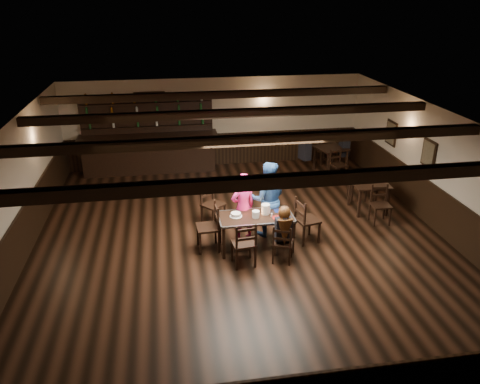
{
  "coord_description": "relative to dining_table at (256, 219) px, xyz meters",
  "views": [
    {
      "loc": [
        -1.47,
        -8.9,
        5.06
      ],
      "look_at": [
        0.01,
        0.2,
        1.07
      ],
      "focal_mm": 35.0,
      "sensor_mm": 36.0,
      "label": 1
    }
  ],
  "objects": [
    {
      "name": "ground",
      "position": [
        -0.25,
        0.36,
        -0.67
      ],
      "size": [
        10.0,
        10.0,
        0.0
      ],
      "primitive_type": "plane",
      "color": "black",
      "rests_on": "ground"
    },
    {
      "name": "room_shell",
      "position": [
        -0.24,
        0.4,
        1.07
      ],
      "size": [
        9.02,
        10.02,
        2.71
      ],
      "color": "beige",
      "rests_on": "ground"
    },
    {
      "name": "dining_table",
      "position": [
        0.0,
        0.0,
        0.0
      ],
      "size": [
        1.57,
        0.79,
        0.75
      ],
      "color": "black",
      "rests_on": "ground"
    },
    {
      "name": "chair_near_left",
      "position": [
        -0.35,
        -0.69,
        -0.11
      ],
      "size": [
        0.49,
        0.47,
        0.95
      ],
      "color": "black",
      "rests_on": "ground"
    },
    {
      "name": "chair_near_right",
      "position": [
        0.41,
        -0.68,
        -0.18
      ],
      "size": [
        0.5,
        0.49,
        0.83
      ],
      "color": "black",
      "rests_on": "ground"
    },
    {
      "name": "chair_end_left",
      "position": [
        -0.91,
        0.12,
        -0.07
      ],
      "size": [
        0.48,
        0.5,
        1.02
      ],
      "color": "black",
      "rests_on": "ground"
    },
    {
      "name": "chair_end_right",
      "position": [
        1.07,
        0.1,
        -0.08
      ],
      "size": [
        0.55,
        0.56,
        1.01
      ],
      "color": "black",
      "rests_on": "ground"
    },
    {
      "name": "chair_far_pushed",
      "position": [
        -0.81,
        1.33,
        -0.1
      ],
      "size": [
        0.63,
        0.62,
        0.97
      ],
      "color": "black",
      "rests_on": "ground"
    },
    {
      "name": "woman_pink",
      "position": [
        -0.2,
        0.4,
        0.11
      ],
      "size": [
        0.66,
        0.54,
        1.56
      ],
      "primitive_type": "imported",
      "rotation": [
        0.0,
        0.0,
        3.49
      ],
      "color": "#ED1A86",
      "rests_on": "ground"
    },
    {
      "name": "man_blue",
      "position": [
        0.38,
        0.58,
        0.19
      ],
      "size": [
        0.91,
        0.75,
        1.71
      ],
      "primitive_type": "imported",
      "rotation": [
        0.0,
        0.0,
        3.02
      ],
      "color": "navy",
      "rests_on": "ground"
    },
    {
      "name": "seated_person",
      "position": [
        0.44,
        -0.63,
        0.15
      ],
      "size": [
        0.32,
        0.49,
        0.79
      ],
      "color": "black",
      "rests_on": "ground"
    },
    {
      "name": "cake",
      "position": [
        -0.41,
        0.04,
        0.12
      ],
      "size": [
        0.26,
        0.26,
        0.08
      ],
      "color": "white",
      "rests_on": "dining_table"
    },
    {
      "name": "plate_stack_a",
      "position": [
        -0.01,
        -0.06,
        0.15
      ],
      "size": [
        0.15,
        0.15,
        0.14
      ],
      "primitive_type": "cylinder",
      "color": "white",
      "rests_on": "dining_table"
    },
    {
      "name": "plate_stack_b",
      "position": [
        0.22,
        0.08,
        0.19
      ],
      "size": [
        0.18,
        0.18,
        0.21
      ],
      "primitive_type": "cylinder",
      "color": "white",
      "rests_on": "dining_table"
    },
    {
      "name": "tea_light",
      "position": [
        0.01,
        0.09,
        0.1
      ],
      "size": [
        0.05,
        0.05,
        0.06
      ],
      "color": "#A5A8AD",
      "rests_on": "dining_table"
    },
    {
      "name": "salt_shaker",
      "position": [
        0.32,
        -0.1,
        0.13
      ],
      "size": [
        0.03,
        0.03,
        0.09
      ],
      "primitive_type": "cylinder",
      "color": "silver",
      "rests_on": "dining_table"
    },
    {
      "name": "pepper_shaker",
      "position": [
        0.46,
        -0.12,
        0.13
      ],
      "size": [
        0.04,
        0.04,
        0.09
      ],
      "primitive_type": "cylinder",
      "color": "#A5A8AD",
      "rests_on": "dining_table"
    },
    {
      "name": "drink_glass",
      "position": [
        0.3,
        0.09,
        0.14
      ],
      "size": [
        0.07,
        0.07,
        0.11
      ],
      "primitive_type": "cylinder",
      "color": "silver",
      "rests_on": "dining_table"
    },
    {
      "name": "menu_red",
      "position": [
        0.46,
        -0.14,
        0.08
      ],
      "size": [
        0.3,
        0.23,
        0.0
      ],
      "primitive_type": "cube",
      "rotation": [
        0.0,
        0.0,
        0.17
      ],
      "color": "maroon",
      "rests_on": "dining_table"
    },
    {
      "name": "menu_blue",
      "position": [
        0.56,
        0.17,
        0.08
      ],
      "size": [
        0.26,
        0.18,
        0.0
      ],
      "primitive_type": "cube",
      "rotation": [
        0.0,
        0.0,
        -0.02
      ],
      "color": "#0E1848",
      "rests_on": "dining_table"
    },
    {
      "name": "bar_counter",
      "position": [
        -2.26,
        5.08,
        0.06
      ],
      "size": [
        4.06,
        0.7,
        2.2
      ],
      "color": "black",
      "rests_on": "ground"
    },
    {
      "name": "back_table_a",
      "position": [
        3.1,
        1.36,
        -0.02
      ],
      "size": [
        0.89,
        0.89,
        0.75
      ],
      "color": "black",
      "rests_on": "ground"
    },
    {
      "name": "back_table_b",
      "position": [
        3.11,
        4.18,
        -0.02
      ],
      "size": [
        1.02,
        1.02,
        0.75
      ],
      "color": "black",
      "rests_on": "ground"
    },
    {
      "name": "bg_patron_left",
      "position": [
        2.26,
        4.05,
        0.19
      ],
      "size": [
        0.33,
        0.43,
        0.78
      ],
      "color": "black",
      "rests_on": "ground"
    },
    {
      "name": "bg_patron_right",
      "position": [
        3.53,
        4.22,
        0.19
      ],
      "size": [
        0.24,
        0.38,
        0.78
      ],
      "color": "black",
      "rests_on": "ground"
    }
  ]
}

